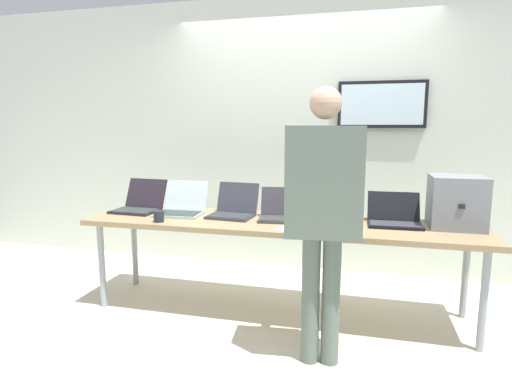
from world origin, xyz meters
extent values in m
cube|color=beige|center=(0.00, 0.00, -0.02)|extent=(8.00, 8.00, 0.04)
cube|color=beige|center=(0.00, 1.13, 1.35)|extent=(8.00, 0.06, 2.70)
cube|color=black|center=(0.76, 1.08, 1.65)|extent=(0.80, 0.05, 0.43)
cube|color=silver|center=(0.76, 1.06, 1.65)|extent=(0.74, 0.02, 0.37)
cube|color=#907853|center=(0.00, 0.00, 0.71)|extent=(2.98, 0.70, 0.04)
cylinder|color=#8B979C|center=(-1.39, -0.25, 0.35)|extent=(0.05, 0.05, 0.69)
cylinder|color=#8B979C|center=(1.39, -0.25, 0.35)|extent=(0.05, 0.05, 0.69)
cylinder|color=#8B979C|center=(-1.39, 0.25, 0.35)|extent=(0.05, 0.05, 0.69)
cylinder|color=#8B979C|center=(1.39, 0.25, 0.35)|extent=(0.05, 0.05, 0.69)
cube|color=slate|center=(1.26, 0.11, 0.92)|extent=(0.36, 0.33, 0.37)
cube|color=black|center=(1.26, -0.06, 0.92)|extent=(0.04, 0.01, 0.03)
cube|color=#261F28|center=(-1.24, 0.02, 0.74)|extent=(0.38, 0.28, 0.02)
cube|color=#2B3330|center=(-1.24, 0.01, 0.76)|extent=(0.35, 0.23, 0.00)
cube|color=#261F28|center=(-1.23, 0.21, 0.87)|extent=(0.37, 0.13, 0.24)
cube|color=#B4CFF1|center=(-1.23, 0.21, 0.87)|extent=(0.35, 0.12, 0.21)
cube|color=#A9B7B7|center=(-0.83, 0.00, 0.74)|extent=(0.38, 0.28, 0.02)
cube|color=#273532|center=(-0.83, -0.01, 0.76)|extent=(0.35, 0.23, 0.00)
cube|color=#A9B7B7|center=(-0.84, 0.19, 0.87)|extent=(0.37, 0.14, 0.24)
cube|color=white|center=(-0.84, 0.19, 0.87)|extent=(0.34, 0.12, 0.21)
cube|color=#33353C|center=(-0.39, 0.02, 0.74)|extent=(0.37, 0.28, 0.02)
cube|color=#2A2D33|center=(-0.40, 0.01, 0.76)|extent=(0.34, 0.23, 0.00)
cube|color=#33353C|center=(-0.38, 0.19, 0.87)|extent=(0.35, 0.12, 0.24)
cube|color=#2E5A39|center=(-0.38, 0.19, 0.87)|extent=(0.32, 0.10, 0.21)
cube|color=#37343B|center=(0.03, 0.01, 0.74)|extent=(0.38, 0.26, 0.02)
cube|color=#2B332B|center=(0.03, 0.00, 0.76)|extent=(0.35, 0.21, 0.00)
cube|color=#37343B|center=(0.01, 0.15, 0.86)|extent=(0.36, 0.11, 0.22)
cube|color=white|center=(0.01, 0.16, 0.86)|extent=(0.33, 0.09, 0.19)
cube|color=#3C3941|center=(0.41, 0.04, 0.74)|extent=(0.38, 0.25, 0.02)
cube|color=#30262D|center=(0.41, 0.03, 0.76)|extent=(0.35, 0.20, 0.00)
cube|color=#3C3941|center=(0.41, 0.20, 0.87)|extent=(0.38, 0.09, 0.23)
cube|color=white|center=(0.41, 0.21, 0.87)|extent=(0.35, 0.08, 0.20)
cube|color=black|center=(0.85, 0.04, 0.74)|extent=(0.38, 0.24, 0.02)
cube|color=#2F2D39|center=(0.85, 0.03, 0.76)|extent=(0.35, 0.19, 0.00)
cube|color=black|center=(0.84, 0.20, 0.85)|extent=(0.38, 0.12, 0.20)
cube|color=black|center=(0.84, 0.20, 0.85)|extent=(0.35, 0.10, 0.18)
cylinder|color=#59695D|center=(0.33, -0.64, 0.41)|extent=(0.12, 0.12, 0.81)
cylinder|color=#59695D|center=(0.45, -0.62, 0.41)|extent=(0.12, 0.12, 0.81)
cube|color=#59695D|center=(0.39, -0.63, 1.13)|extent=(0.46, 0.30, 0.64)
sphere|color=tan|center=(0.39, -0.63, 1.58)|extent=(0.19, 0.19, 0.19)
cylinder|color=#59695D|center=(0.19, -0.36, 0.86)|extent=(0.10, 0.33, 0.07)
cylinder|color=#59695D|center=(0.52, -0.32, 0.86)|extent=(0.10, 0.33, 0.07)
cylinder|color=#20252C|center=(-0.87, -0.25, 0.78)|extent=(0.08, 0.08, 0.08)
cube|color=white|center=(0.17, -0.17, 0.73)|extent=(0.28, 0.34, 0.00)
camera|label=1|loc=(0.60, -3.07, 1.45)|focal=29.32mm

